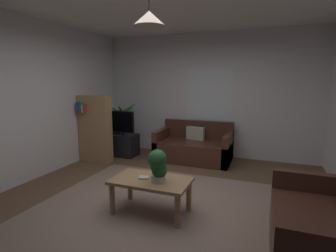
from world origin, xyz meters
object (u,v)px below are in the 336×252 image
at_px(couch_under_window, 194,148).
at_px(tv_stand, 118,144).
at_px(potted_plant_on_table, 158,165).
at_px(pendant_lamp, 149,18).
at_px(tv, 117,122).
at_px(remote_on_table_0, 159,179).
at_px(couch_right_side, 327,234).
at_px(coffee_table, 151,185).
at_px(potted_palm_corner, 123,129).
at_px(book_on_table_0, 144,178).
at_px(bookshelf_corner, 95,128).

height_order(couch_under_window, tv_stand, couch_under_window).
xyz_separation_m(potted_plant_on_table, pendant_lamp, (-0.12, 0.05, 1.73)).
bearing_deg(tv, remote_on_table_0, -47.64).
bearing_deg(couch_right_side, tv_stand, -122.97).
bearing_deg(tv_stand, coffee_table, -49.74).
height_order(tv_stand, pendant_lamp, pendant_lamp).
bearing_deg(potted_plant_on_table, potted_palm_corner, 127.91).
xyz_separation_m(coffee_table, potted_palm_corner, (-1.99, 2.66, 0.14)).
xyz_separation_m(couch_under_window, couch_right_side, (2.03, -2.69, 0.00)).
distance_m(couch_under_window, pendant_lamp, 3.23).
relative_size(coffee_table, remote_on_table_0, 6.23).
xyz_separation_m(book_on_table_0, remote_on_table_0, (0.21, 0.02, -0.00)).
relative_size(coffee_table, potted_palm_corner, 0.82).
height_order(potted_plant_on_table, tv, tv).
xyz_separation_m(tv_stand, pendant_lamp, (1.85, -2.18, 2.15)).
distance_m(potted_palm_corner, pendant_lamp, 3.82).
bearing_deg(potted_palm_corner, tv_stand, -73.64).
bearing_deg(potted_palm_corner, tv, -74.32).
distance_m(potted_plant_on_table, bookshelf_corner, 2.72).
bearing_deg(coffee_table, tv, 130.54).
bearing_deg(remote_on_table_0, couch_right_side, -88.03).
relative_size(couch_under_window, book_on_table_0, 12.39).
bearing_deg(book_on_table_0, coffee_table, 3.95).
height_order(couch_right_side, book_on_table_0, couch_right_side).
bearing_deg(couch_under_window, coffee_table, -87.48).
xyz_separation_m(couch_right_side, bookshelf_corner, (-3.96, 1.86, 0.44)).
relative_size(couch_under_window, pendant_lamp, 3.61).
height_order(tv_stand, bookshelf_corner, bookshelf_corner).
bearing_deg(book_on_table_0, bookshelf_corner, 140.35).
xyz_separation_m(couch_under_window, pendant_lamp, (0.11, -2.43, 2.12)).
bearing_deg(potted_palm_corner, couch_right_side, -36.76).
bearing_deg(tv_stand, pendant_lamp, -49.74).
height_order(book_on_table_0, potted_plant_on_table, potted_plant_on_table).
relative_size(couch_under_window, couch_right_side, 1.10).
height_order(couch_right_side, coffee_table, couch_right_side).
bearing_deg(tv_stand, couch_right_side, -32.97).
height_order(coffee_table, tv_stand, tv_stand).
height_order(couch_right_side, tv_stand, couch_right_side).
relative_size(tv_stand, tv, 1.05).
height_order(couch_right_side, remote_on_table_0, couch_right_side).
xyz_separation_m(coffee_table, tv, (-1.85, 2.16, 0.40)).
height_order(bookshelf_corner, pendant_lamp, pendant_lamp).
relative_size(tv, pendant_lamp, 1.96).
relative_size(book_on_table_0, potted_plant_on_table, 0.30).
bearing_deg(tv_stand, tv, -90.00).
relative_size(remote_on_table_0, pendant_lamp, 0.37).
xyz_separation_m(couch_right_side, coffee_table, (-1.92, 0.26, 0.10)).
height_order(book_on_table_0, tv, tv).
height_order(remote_on_table_0, potted_palm_corner, potted_palm_corner).
relative_size(bookshelf_corner, pendant_lamp, 3.21).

